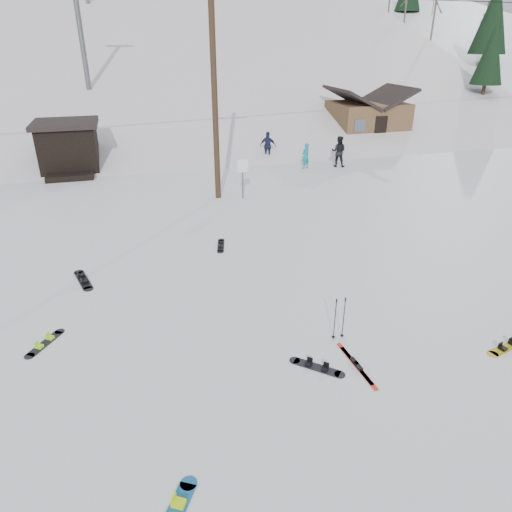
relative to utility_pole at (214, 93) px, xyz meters
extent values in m
plane|color=white|center=(-2.00, -14.00, -4.68)|extent=(200.00, 200.00, 0.00)
cube|color=silver|center=(-2.00, 41.00, -16.68)|extent=(60.00, 85.24, 65.97)
cube|color=white|center=(36.00, 36.00, -15.68)|extent=(45.66, 93.98, 54.59)
cylinder|color=#3A2819|center=(0.00, 0.00, -0.18)|extent=(0.26, 0.26, 9.00)
cylinder|color=#595B60|center=(1.10, -0.40, -3.78)|extent=(0.07, 0.07, 1.80)
cube|color=white|center=(1.10, -0.44, -3.13)|extent=(0.50, 0.04, 0.60)
cube|color=black|center=(-7.00, 7.00, -3.43)|extent=(3.00, 3.00, 2.50)
cube|color=black|center=(-7.00, 7.00, -2.06)|extent=(3.40, 3.40, 0.25)
cube|color=black|center=(-7.00, 5.20, -4.53)|extent=(2.40, 1.20, 0.30)
cylinder|color=#595B60|center=(-6.00, 16.00, 2.57)|extent=(0.36, 0.36, 8.00)
cube|color=brown|center=(13.00, 10.00, -3.33)|extent=(5.00, 4.00, 2.70)
cube|color=black|center=(11.65, 10.00, -1.63)|extent=(2.69, 4.40, 1.43)
cube|color=black|center=(14.35, 10.00, -1.63)|extent=(2.69, 4.40, 1.43)
cube|color=black|center=(13.00, 7.98, -3.58)|extent=(0.90, 0.06, 1.90)
cylinder|color=#176095|center=(-3.57, -15.00, -4.67)|extent=(0.30, 0.30, 0.03)
cube|color=#C9E30B|center=(-3.78, -15.36, -4.61)|extent=(0.26, 0.24, 0.08)
cube|color=#B32212|center=(0.60, -13.05, -4.67)|extent=(0.18, 1.58, 0.02)
cube|color=black|center=(0.60, -13.05, -4.62)|extent=(0.09, 0.29, 0.07)
cube|color=#B32212|center=(0.59, -12.89, -4.67)|extent=(0.18, 1.58, 0.02)
cube|color=black|center=(0.59, -12.89, -4.62)|extent=(0.09, 0.29, 0.07)
cylinder|color=black|center=(0.53, -11.86, -4.12)|extent=(0.02, 0.02, 1.13)
cylinder|color=black|center=(0.53, -11.86, -4.62)|extent=(0.08, 0.08, 0.01)
cylinder|color=black|center=(0.53, -11.86, -3.57)|extent=(0.03, 0.03, 0.10)
cylinder|color=black|center=(0.76, -11.86, -4.12)|extent=(0.02, 0.02, 1.13)
cylinder|color=black|center=(0.76, -11.86, -4.62)|extent=(0.08, 0.08, 0.01)
cylinder|color=black|center=(0.76, -11.86, -3.57)|extent=(0.03, 0.03, 0.10)
cube|color=black|center=(-5.70, -6.94, -4.67)|extent=(0.63, 1.31, 0.03)
cylinder|color=black|center=(-5.88, -6.32, -4.67)|extent=(0.29, 0.29, 0.03)
cylinder|color=black|center=(-5.53, -7.55, -4.67)|extent=(0.29, 0.29, 0.03)
cube|color=black|center=(-5.76, -6.71, -4.61)|extent=(0.24, 0.21, 0.08)
cube|color=black|center=(-5.64, -7.16, -4.61)|extent=(0.24, 0.21, 0.08)
cube|color=black|center=(-6.43, -10.11, -4.67)|extent=(0.79, 1.01, 0.02)
cylinder|color=black|center=(-6.13, -9.67, -4.67)|extent=(0.24, 0.24, 0.02)
cylinder|color=black|center=(-6.72, -10.54, -4.67)|extent=(0.24, 0.24, 0.02)
cube|color=#A1F41C|center=(-6.32, -9.95, -4.62)|extent=(0.22, 0.20, 0.07)
cube|color=#A1F41C|center=(-6.53, -10.26, -4.62)|extent=(0.22, 0.20, 0.07)
cube|color=black|center=(-0.31, -12.78, -4.67)|extent=(0.97, 0.92, 0.02)
cylinder|color=black|center=(0.09, -13.15, -4.67)|extent=(0.25, 0.25, 0.02)
cylinder|color=black|center=(-0.71, -12.41, -4.67)|extent=(0.25, 0.25, 0.02)
cube|color=black|center=(-0.17, -12.92, -4.62)|extent=(0.22, 0.22, 0.07)
cube|color=black|center=(-0.45, -12.65, -4.62)|extent=(0.22, 0.22, 0.07)
cube|color=gold|center=(4.47, -13.35, -4.67)|extent=(1.15, 0.52, 0.02)
cylinder|color=gold|center=(3.93, -13.49, -4.67)|extent=(0.26, 0.26, 0.02)
cube|color=black|center=(4.27, -13.40, -4.62)|extent=(0.18, 0.21, 0.07)
cube|color=black|center=(-1.04, -5.53, -4.67)|extent=(0.48, 1.07, 0.02)
cylinder|color=black|center=(-0.92, -5.03, -4.67)|extent=(0.24, 0.24, 0.02)
cylinder|color=black|center=(-1.16, -6.04, -4.67)|extent=(0.24, 0.24, 0.02)
cube|color=black|center=(-0.99, -5.35, -4.63)|extent=(0.20, 0.16, 0.07)
cube|color=black|center=(-1.08, -5.72, -4.63)|extent=(0.20, 0.16, 0.07)
imported|color=#0D7E85|center=(5.91, 3.86, -3.96)|extent=(0.62, 0.54, 1.44)
imported|color=black|center=(7.90, 3.75, -3.80)|extent=(1.08, 1.01, 1.77)
imported|color=#F35678|center=(10.86, 9.33, -3.94)|extent=(0.99, 0.61, 1.49)
imported|color=#191F3F|center=(4.41, 6.33, -3.82)|extent=(1.09, 0.83, 1.72)
camera|label=1|loc=(-3.91, -20.41, 2.15)|focal=32.00mm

